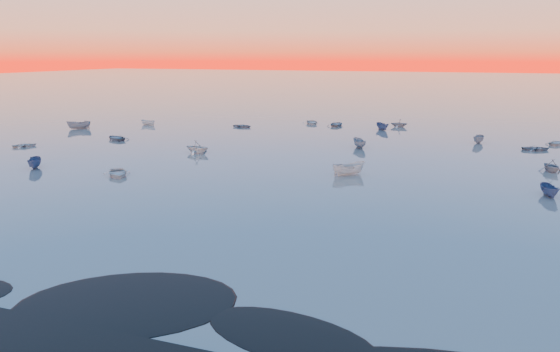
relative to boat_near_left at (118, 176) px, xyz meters
The scene contains 6 objects.
ground 76.15m from the boat_near_left, 72.64° to the left, with size 600.00×600.00×0.00m, color slate.
mud_lobes 36.31m from the boat_near_left, 51.26° to the right, with size 140.00×6.00×0.07m, color black, non-canonical shape.
moored_fleet 34.29m from the boat_near_left, 48.49° to the left, with size 124.00×58.00×1.20m, color silver, non-canonical shape.
boat_near_left is the anchor object (origin of this frame).
boat_near_center 26.79m from the boat_near_left, 21.51° to the left, with size 4.24×1.80×1.47m, color silver.
boat_near_right 51.32m from the boat_near_left, 22.88° to the left, with size 3.37×1.52×1.18m, color slate.
Camera 1 is at (16.27, -23.79, 13.88)m, focal length 35.00 mm.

